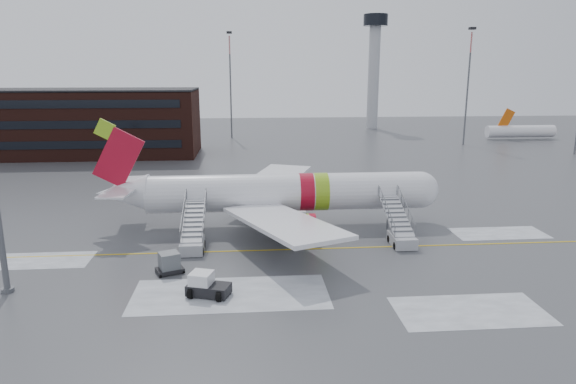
{
  "coord_description": "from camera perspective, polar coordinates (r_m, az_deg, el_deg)",
  "views": [
    {
      "loc": [
        -4.71,
        -44.32,
        15.65
      ],
      "look_at": [
        -0.67,
        4.5,
        4.0
      ],
      "focal_mm": 32.0,
      "sensor_mm": 36.0,
      "label": 1
    }
  ],
  "objects": [
    {
      "name": "uld_container",
      "position": [
        41.96,
        -13.04,
        -7.74
      ],
      "size": [
        2.46,
        2.16,
        1.67
      ],
      "color": "black",
      "rests_on": "ground"
    },
    {
      "name": "ground",
      "position": [
        47.24,
        1.26,
        -5.97
      ],
      "size": [
        260.0,
        260.0,
        0.0
      ],
      "primitive_type": "plane",
      "color": "#494C4F",
      "rests_on": "ground"
    },
    {
      "name": "light_mast_far_n",
      "position": [
        122.38,
        -6.43,
        12.45
      ],
      "size": [
        1.2,
        1.2,
        24.25
      ],
      "color": "#595B60",
      "rests_on": "ground"
    },
    {
      "name": "airstair_aft",
      "position": [
        46.88,
        -10.51,
        -4.98
      ],
      "size": [
        2.05,
        7.7,
        3.48
      ],
      "color": "#A6A7AD",
      "rests_on": "ground"
    },
    {
      "name": "airliner",
      "position": [
        52.36,
        -1.22,
        -0.13
      ],
      "size": [
        35.03,
        32.97,
        11.18
      ],
      "color": "white",
      "rests_on": "ground"
    },
    {
      "name": "distant_aircraft",
      "position": [
        128.43,
        26.97,
        4.93
      ],
      "size": [
        35.0,
        18.0,
        8.0
      ],
      "primitive_type": null,
      "color": "#D8590C",
      "rests_on": "ground"
    },
    {
      "name": "pushback_tug",
      "position": [
        37.5,
        -9.08,
        -10.21
      ],
      "size": [
        3.32,
        2.87,
        1.7
      ],
      "color": "black",
      "rests_on": "ground"
    },
    {
      "name": "airstair_fwd",
      "position": [
        48.7,
        12.32,
        -4.37
      ],
      "size": [
        2.05,
        7.7,
        3.48
      ],
      "color": "#A6A8AE",
      "rests_on": "ground"
    },
    {
      "name": "control_tower",
      "position": [
        143.61,
        9.56,
        14.44
      ],
      "size": [
        6.4,
        6.4,
        30.0
      ],
      "color": "#B2B5BA",
      "rests_on": "ground"
    },
    {
      "name": "terminal_building",
      "position": [
        107.58,
        -26.92,
        6.91
      ],
      "size": [
        62.0,
        16.11,
        12.3
      ],
      "color": "#3F1E16",
      "rests_on": "ground"
    },
    {
      "name": "light_mast_far_ne",
      "position": [
        116.14,
        19.4,
        11.75
      ],
      "size": [
        1.2,
        1.2,
        24.25
      ],
      "color": "#595B60",
      "rests_on": "ground"
    }
  ]
}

